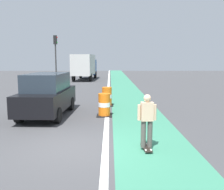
% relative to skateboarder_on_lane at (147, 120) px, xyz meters
% --- Properties ---
extents(ground_plane, '(100.00, 100.00, 0.00)m').
position_rel_skateboarder_on_lane_xyz_m(ground_plane, '(-2.14, 0.22, -0.91)').
color(ground_plane, '#424244').
extents(bike_lane_strip, '(2.50, 80.00, 0.01)m').
position_rel_skateboarder_on_lane_xyz_m(bike_lane_strip, '(0.26, 12.22, -0.91)').
color(bike_lane_strip, '#387F60').
rests_on(bike_lane_strip, ground).
extents(lane_divider_stripe, '(0.20, 80.00, 0.01)m').
position_rel_skateboarder_on_lane_xyz_m(lane_divider_stripe, '(-1.24, 12.22, -0.91)').
color(lane_divider_stripe, silver).
rests_on(lane_divider_stripe, ground).
extents(skateboarder_on_lane, '(0.57, 0.81, 1.69)m').
position_rel_skateboarder_on_lane_xyz_m(skateboarder_on_lane, '(0.00, 0.00, 0.00)').
color(skateboarder_on_lane, black).
rests_on(skateboarder_on_lane, ground).
extents(parked_suv_nearest, '(2.10, 4.69, 2.04)m').
position_rel_skateboarder_on_lane_xyz_m(parked_suv_nearest, '(-4.10, 4.70, 0.12)').
color(parked_suv_nearest, black).
rests_on(parked_suv_nearest, ground).
extents(traffic_barrel_front, '(0.73, 0.73, 1.09)m').
position_rel_skateboarder_on_lane_xyz_m(traffic_barrel_front, '(-1.37, 4.57, -0.38)').
color(traffic_barrel_front, orange).
rests_on(traffic_barrel_front, ground).
extents(traffic_barrel_mid, '(0.73, 0.73, 1.09)m').
position_rel_skateboarder_on_lane_xyz_m(traffic_barrel_mid, '(-1.28, 7.26, -0.38)').
color(traffic_barrel_mid, orange).
rests_on(traffic_barrel_mid, ground).
extents(delivery_truck_down_block, '(2.73, 7.72, 3.23)m').
position_rel_skateboarder_on_lane_xyz_m(delivery_truck_down_block, '(-4.35, 25.60, 0.94)').
color(delivery_truck_down_block, beige).
rests_on(delivery_truck_down_block, ground).
extents(traffic_light_corner, '(0.41, 0.32, 5.10)m').
position_rel_skateboarder_on_lane_xyz_m(traffic_light_corner, '(-6.73, 19.40, 2.59)').
color(traffic_light_corner, '#2D2D2D').
rests_on(traffic_light_corner, ground).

